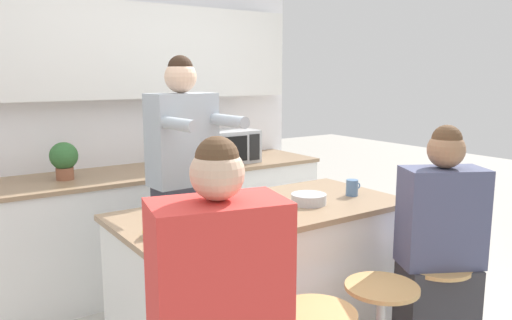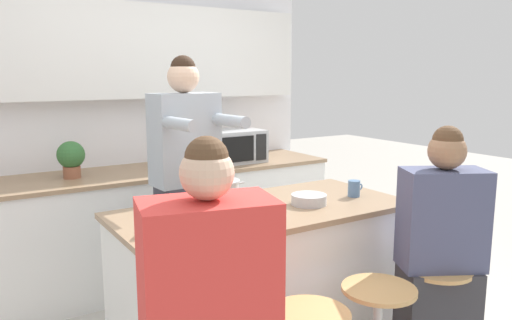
# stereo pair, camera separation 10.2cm
# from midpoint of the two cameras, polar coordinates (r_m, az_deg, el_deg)

# --- Properties ---
(wall_back) EXTENTS (3.07, 0.22, 2.70)m
(wall_back) POSITION_cam_midpoint_polar(r_m,az_deg,el_deg) (4.26, -14.40, 8.11)
(wall_back) COLOR white
(wall_back) RESTS_ON ground_plane
(back_counter) EXTENTS (2.86, 0.70, 0.90)m
(back_counter) POSITION_cam_midpoint_polar(r_m,az_deg,el_deg) (4.12, -12.12, -7.24)
(back_counter) COLOR white
(back_counter) RESTS_ON ground_plane
(kitchen_island) EXTENTS (1.61, 0.76, 0.93)m
(kitchen_island) POSITION_cam_midpoint_polar(r_m,az_deg,el_deg) (2.87, -0.16, -14.37)
(kitchen_island) COLOR black
(kitchen_island) RESTS_ON ground_plane
(person_cooking) EXTENTS (0.44, 0.56, 1.76)m
(person_cooking) POSITION_cam_midpoint_polar(r_m,az_deg,el_deg) (3.16, -9.14, -4.46)
(person_cooking) COLOR #383842
(person_cooking) RESTS_ON ground_plane
(person_seated_near) EXTENTS (0.46, 0.41, 1.40)m
(person_seated_near) POSITION_cam_midpoint_polar(r_m,az_deg,el_deg) (2.80, 19.10, -11.86)
(person_seated_near) COLOR #333338
(person_seated_near) RESTS_ON ground_plane
(cooking_pot) EXTENTS (0.31, 0.22, 0.13)m
(cooking_pot) POSITION_cam_midpoint_polar(r_m,az_deg,el_deg) (2.77, -5.20, -3.70)
(cooking_pot) COLOR #B7BABC
(cooking_pot) RESTS_ON kitchen_island
(fruit_bowl) EXTENTS (0.20, 0.20, 0.06)m
(fruit_bowl) POSITION_cam_midpoint_polar(r_m,az_deg,el_deg) (2.78, 4.99, -4.46)
(fruit_bowl) COLOR #B7BABC
(fruit_bowl) RESTS_ON kitchen_island
(mixing_bowl_steel) EXTENTS (0.21, 0.21, 0.07)m
(mixing_bowl_steel) POSITION_cam_midpoint_polar(r_m,az_deg,el_deg) (2.48, -9.76, -6.27)
(mixing_bowl_steel) COLOR silver
(mixing_bowl_steel) RESTS_ON kitchen_island
(coffee_cup_near) EXTENTS (0.10, 0.07, 0.08)m
(coffee_cup_near) POSITION_cam_midpoint_polar(r_m,az_deg,el_deg) (2.40, 0.97, -6.46)
(coffee_cup_near) COLOR #DB4C51
(coffee_cup_near) RESTS_ON kitchen_island
(coffee_cup_far) EXTENTS (0.10, 0.07, 0.10)m
(coffee_cup_far) POSITION_cam_midpoint_polar(r_m,az_deg,el_deg) (3.00, 9.98, -3.14)
(coffee_cup_far) COLOR #4C7099
(coffee_cup_far) RESTS_ON kitchen_island
(banana_bunch) EXTENTS (0.17, 0.12, 0.06)m
(banana_bunch) POSITION_cam_midpoint_polar(r_m,az_deg,el_deg) (2.30, -12.71, -7.83)
(banana_bunch) COLOR yellow
(banana_bunch) RESTS_ON kitchen_island
(microwave) EXTENTS (0.55, 0.34, 0.27)m
(microwave) POSITION_cam_midpoint_polar(r_m,az_deg,el_deg) (4.21, -4.37, 1.53)
(microwave) COLOR #B2B5B7
(microwave) RESTS_ON back_counter
(potted_plant) EXTENTS (0.20, 0.20, 0.27)m
(potted_plant) POSITION_cam_midpoint_polar(r_m,az_deg,el_deg) (3.79, -21.83, 0.16)
(potted_plant) COLOR #93563D
(potted_plant) RESTS_ON back_counter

